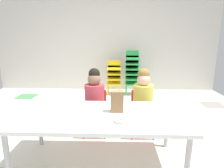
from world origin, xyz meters
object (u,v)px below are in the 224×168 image
object	(u,v)px
kid_chair_green_stack	(132,70)
paper_plate_near_edge	(120,122)
donut_powdered_on_plate	(120,120)
seated_child_near_camera	(95,96)
seated_child_middle_seat	(143,96)
craft_table	(100,118)
paper_bag_brown	(117,101)
kid_chair_yellow_stack	(114,75)

from	to	relation	value
kid_chair_green_stack	paper_plate_near_edge	bearing A→B (deg)	-96.26
paper_plate_near_edge	donut_powdered_on_plate	bearing A→B (deg)	0.00
seated_child_near_camera	paper_plate_near_edge	bearing A→B (deg)	-68.54
seated_child_middle_seat	craft_table	bearing A→B (deg)	-128.86
seated_child_near_camera	seated_child_middle_seat	bearing A→B (deg)	0.00
kid_chair_green_stack	paper_bag_brown	distance (m)	2.62
paper_bag_brown	donut_powdered_on_plate	world-z (taller)	paper_bag_brown
kid_chair_green_stack	seated_child_middle_seat	bearing A→B (deg)	-90.07
kid_chair_yellow_stack	donut_powdered_on_plate	xyz separation A→B (m)	(0.12, -2.87, 0.12)
kid_chair_yellow_stack	kid_chair_green_stack	xyz separation A→B (m)	(0.44, 0.00, 0.12)
craft_table	donut_powdered_on_plate	bearing A→B (deg)	-44.84
kid_chair_green_stack	kid_chair_yellow_stack	bearing A→B (deg)	-179.94
seated_child_middle_seat	paper_plate_near_edge	distance (m)	0.89
paper_bag_brown	donut_powdered_on_plate	bearing A→B (deg)	-84.58
kid_chair_yellow_stack	kid_chair_green_stack	size ratio (longest dim) A/B	0.77
kid_chair_green_stack	paper_plate_near_edge	xyz separation A→B (m)	(-0.31, -2.87, -0.02)
seated_child_middle_seat	donut_powdered_on_plate	xyz separation A→B (m)	(-0.31, -0.84, 0.03)
paper_plate_near_edge	craft_table	bearing A→B (deg)	135.16
kid_chair_yellow_stack	paper_plate_near_edge	xyz separation A→B (m)	(0.12, -2.87, 0.11)
donut_powdered_on_plate	seated_child_middle_seat	bearing A→B (deg)	69.49
craft_table	seated_child_near_camera	bearing A→B (deg)	101.39
kid_chair_green_stack	paper_bag_brown	world-z (taller)	kid_chair_green_stack
kid_chair_yellow_stack	seated_child_middle_seat	bearing A→B (deg)	-77.99
kid_chair_green_stack	donut_powdered_on_plate	size ratio (longest dim) A/B	9.81
seated_child_near_camera	kid_chair_green_stack	distance (m)	2.13
paper_bag_brown	donut_powdered_on_plate	distance (m)	0.29
donut_powdered_on_plate	paper_plate_near_edge	bearing A→B (deg)	0.00
seated_child_near_camera	seated_child_middle_seat	xyz separation A→B (m)	(0.64, 0.00, 0.00)
craft_table	kid_chair_yellow_stack	distance (m)	2.67
kid_chair_green_stack	seated_child_near_camera	bearing A→B (deg)	-107.53
seated_child_middle_seat	donut_powdered_on_plate	distance (m)	0.89
seated_child_near_camera	seated_child_middle_seat	size ratio (longest dim) A/B	1.00
seated_child_middle_seat	kid_chair_yellow_stack	size ratio (longest dim) A/B	1.15
craft_table	kid_chair_yellow_stack	bearing A→B (deg)	88.29
paper_bag_brown	paper_plate_near_edge	bearing A→B (deg)	-84.58
seated_child_middle_seat	kid_chair_green_stack	world-z (taller)	kid_chair_green_stack
craft_table	paper_plate_near_edge	bearing A→B (deg)	-44.84
seated_child_near_camera	kid_chair_green_stack	xyz separation A→B (m)	(0.64, 2.04, 0.02)
seated_child_middle_seat	paper_plate_near_edge	xyz separation A→B (m)	(-0.31, -0.84, 0.01)
craft_table	donut_powdered_on_plate	distance (m)	0.29
craft_table	kid_chair_green_stack	size ratio (longest dim) A/B	1.64
seated_child_middle_seat	paper_bag_brown	xyz separation A→B (m)	(-0.34, -0.56, 0.11)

